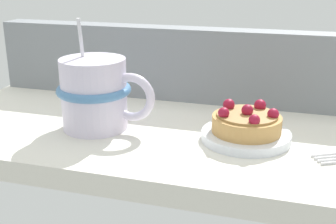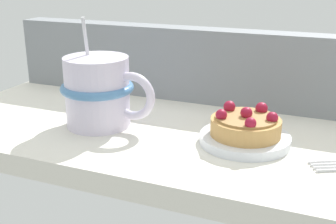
% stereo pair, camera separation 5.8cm
% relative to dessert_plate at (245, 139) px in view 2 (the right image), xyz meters
% --- Properties ---
extents(ground_plane, '(0.77, 0.32, 0.03)m').
position_rel_dessert_plate_xyz_m(ground_plane, '(-0.07, 0.02, -0.02)').
color(ground_plane, silver).
extents(window_rail_back, '(0.75, 0.05, 0.12)m').
position_rel_dessert_plate_xyz_m(window_rail_back, '(-0.07, 0.16, 0.05)').
color(window_rail_back, gray).
rests_on(window_rail_back, ground_plane).
extents(dessert_plate, '(0.11, 0.11, 0.01)m').
position_rel_dessert_plate_xyz_m(dessert_plate, '(0.00, 0.00, 0.00)').
color(dessert_plate, silver).
rests_on(dessert_plate, ground_plane).
extents(raspberry_tart, '(0.09, 0.09, 0.04)m').
position_rel_dessert_plate_xyz_m(raspberry_tart, '(0.00, 0.00, 0.02)').
color(raspberry_tart, tan).
rests_on(raspberry_tart, dessert_plate).
extents(coffee_mug, '(0.14, 0.10, 0.15)m').
position_rel_dessert_plate_xyz_m(coffee_mug, '(-0.20, -0.01, 0.04)').
color(coffee_mug, silver).
rests_on(coffee_mug, ground_plane).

